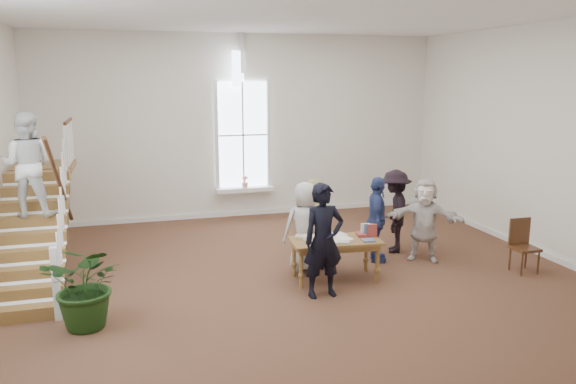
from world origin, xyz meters
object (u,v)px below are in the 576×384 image
object	(u,v)px
elderly_woman	(305,227)
woman_cluster_a	(377,220)
woman_cluster_c	(424,220)
side_chair	(522,242)
person_yellow	(312,220)
floor_plant	(88,285)
library_table	(335,244)
woman_cluster_b	(395,211)
police_officer	(324,241)

from	to	relation	value
elderly_woman	woman_cluster_a	size ratio (longest dim) A/B	1.00
woman_cluster_c	side_chair	xyz separation A→B (m)	(1.40, -1.05, -0.26)
person_yellow	side_chair	size ratio (longest dim) A/B	1.65
woman_cluster_a	floor_plant	distance (m)	5.34
library_table	woman_cluster_b	size ratio (longest dim) A/B	0.95
elderly_woman	person_yellow	world-z (taller)	elderly_woman
elderly_woman	floor_plant	xyz separation A→B (m)	(-3.64, -1.44, -0.19)
woman_cluster_b	side_chair	distance (m)	2.42
police_officer	woman_cluster_b	distance (m)	2.83
elderly_woman	floor_plant	world-z (taller)	elderly_woman
woman_cluster_a	side_chair	size ratio (longest dim) A/B	1.69
woman_cluster_a	woman_cluster_b	world-z (taller)	woman_cluster_b
side_chair	woman_cluster_a	bearing A→B (deg)	152.63
side_chair	elderly_woman	bearing A→B (deg)	164.52
elderly_woman	woman_cluster_c	world-z (taller)	elderly_woman
library_table	side_chair	world-z (taller)	side_chair
library_table	police_officer	world-z (taller)	police_officer
side_chair	person_yellow	bearing A→B (deg)	156.01
police_officer	elderly_woman	world-z (taller)	police_officer
person_yellow	elderly_woman	bearing A→B (deg)	47.31
library_table	woman_cluster_b	distance (m)	2.08
person_yellow	woman_cluster_c	size ratio (longest dim) A/B	1.00
person_yellow	woman_cluster_b	bearing A→B (deg)	170.75
woman_cluster_b	floor_plant	size ratio (longest dim) A/B	1.33
person_yellow	woman_cluster_c	bearing A→B (deg)	152.69
woman_cluster_a	woman_cluster_b	xyz separation A→B (m)	(0.60, 0.45, 0.02)
woman_cluster_c	side_chair	world-z (taller)	woman_cluster_c
woman_cluster_c	floor_plant	xyz separation A→B (m)	(-6.00, -1.36, -0.17)
police_officer	woman_cluster_a	distance (m)	2.08
police_officer	woman_cluster_b	size ratio (longest dim) A/B	1.11
police_officer	woman_cluster_c	size ratio (longest dim) A/B	1.16
elderly_woman	woman_cluster_c	bearing A→B (deg)	-179.12
library_table	police_officer	xyz separation A→B (m)	(-0.45, -0.65, 0.29)
police_officer	side_chair	world-z (taller)	police_officer
woman_cluster_c	floor_plant	bearing A→B (deg)	-135.50
woman_cluster_c	side_chair	bearing A→B (deg)	-5.26
woman_cluster_a	police_officer	bearing A→B (deg)	152.37
woman_cluster_b	side_chair	xyz separation A→B (m)	(1.70, -1.70, -0.30)
police_officer	woman_cluster_c	xyz separation A→B (m)	(2.46, 1.18, -0.13)
library_table	woman_cluster_c	size ratio (longest dim) A/B	1.00
floor_plant	side_chair	world-z (taller)	floor_plant
police_officer	floor_plant	bearing A→B (deg)	179.21
woman_cluster_b	floor_plant	distance (m)	6.05
side_chair	police_officer	bearing A→B (deg)	-176.96
library_table	woman_cluster_b	bearing A→B (deg)	38.91
elderly_woman	woman_cluster_c	size ratio (longest dim) A/B	1.02
elderly_woman	woman_cluster_b	world-z (taller)	woman_cluster_b
woman_cluster_a	side_chair	world-z (taller)	woman_cluster_a
police_officer	person_yellow	distance (m)	1.80
police_officer	woman_cluster_a	xyz separation A→B (m)	(1.56, 1.38, -0.11)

